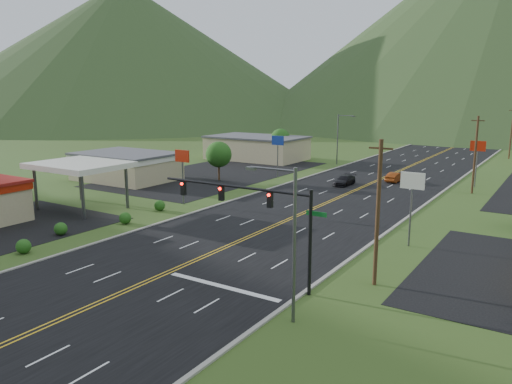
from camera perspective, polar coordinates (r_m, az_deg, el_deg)
The scene contains 20 objects.
ground at distance 30.59m, azimuth -25.96°, elevation -15.03°, with size 500.00×500.00×0.00m, color #324518.
road at distance 30.59m, azimuth -25.96°, elevation -15.03°, with size 20.00×460.00×0.04m, color black.
traffic_signal at distance 33.65m, azimuth 0.12°, elevation -1.81°, with size 13.10×0.43×7.00m.
streetlight_east at distance 28.05m, azimuth 3.84°, elevation -4.87°, with size 3.28×0.25×9.00m.
streetlight_west at distance 91.29m, azimuth 9.50°, elevation 6.35°, with size 3.28×0.25×9.00m.
gas_canopy at distance 58.82m, azimuth -19.49°, elevation 2.80°, with size 10.00×8.00×5.30m.
building_west_mid at distance 76.99m, azimuth -14.61°, elevation 3.03°, with size 14.40×10.40×4.10m.
building_west_far at distance 97.43m, azimuth 0.09°, elevation 5.09°, with size 18.40×11.40×4.50m.
pole_sign_west_a at distance 58.46m, azimuth -8.42°, elevation 3.47°, with size 2.00×0.18×6.40m.
pole_sign_west_b at distance 76.30m, azimuth 2.50°, elevation 5.42°, with size 2.00×0.18×6.40m.
pole_sign_east_a at distance 43.81m, azimuth 17.41°, elevation 0.40°, with size 2.00×0.18×6.40m.
pole_sign_east_b at distance 74.88m, azimuth 24.00°, elevation 4.33°, with size 2.00×0.18×6.40m.
tree_west_a at distance 73.92m, azimuth -4.29°, elevation 4.30°, with size 3.84×3.84×5.82m.
tree_west_b at distance 99.12m, azimuth 2.81°, elevation 6.14°, with size 3.84×3.84×5.82m.
utility_pole_a at distance 34.28m, azimuth 13.75°, elevation -2.25°, with size 1.60×0.28×10.00m.
utility_pole_b at distance 69.89m, azimuth 23.76°, elevation 3.97°, with size 1.60×0.28×10.00m.
utility_pole_c at distance 109.43m, azimuth 27.15°, elevation 6.05°, with size 1.60×0.28×10.00m.
mountain_nw at distance 237.39m, azimuth -14.64°, elevation 15.19°, with size 190.00×190.00×60.00m, color #193317.
car_dark_mid at distance 71.34m, azimuth 10.07°, elevation 1.29°, with size 1.91×4.69×1.36m, color black.
car_red_far at distance 75.65m, azimuth 15.69°, elevation 1.63°, with size 1.49×4.28×1.41m, color maroon.
Camera 1 is at (24.08, -13.63, 13.05)m, focal length 35.00 mm.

